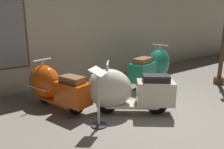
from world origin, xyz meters
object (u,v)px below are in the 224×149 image
object	(u,v)px
scooter_0	(53,86)
scooter_2	(154,66)
scooter_1	(123,91)
info_stanchion	(98,103)

from	to	relation	value
scooter_0	scooter_2	xyz separation A→B (m)	(2.93, -0.10, 0.04)
scooter_1	info_stanchion	xyz separation A→B (m)	(-0.67, -0.15, -0.04)
info_stanchion	scooter_2	bearing A→B (deg)	24.10
scooter_1	info_stanchion	world-z (taller)	info_stanchion
scooter_0	info_stanchion	bearing A→B (deg)	175.54
scooter_0	info_stanchion	distance (m)	1.32
scooter_1	scooter_2	bearing A→B (deg)	-113.17
scooter_1	scooter_2	size ratio (longest dim) A/B	0.88
scooter_1	scooter_0	bearing A→B (deg)	-11.00
scooter_1	scooter_2	xyz separation A→B (m)	(1.99, 1.04, 0.02)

